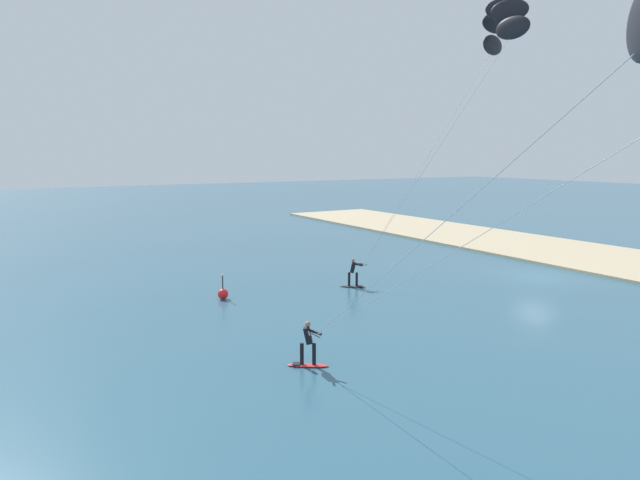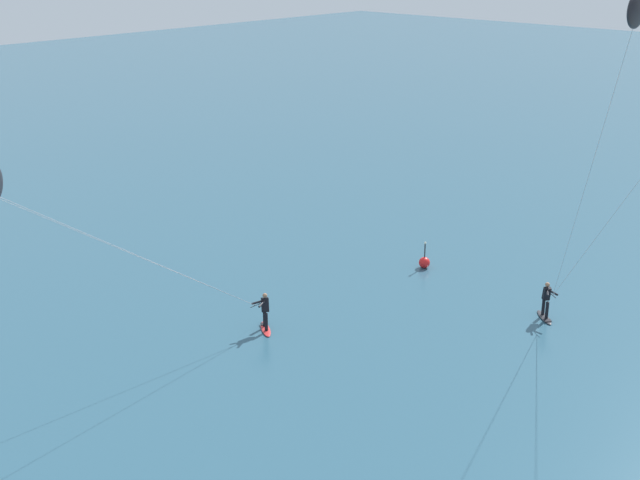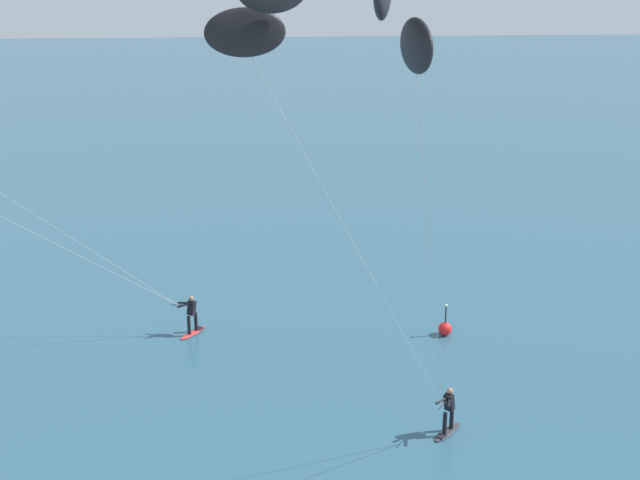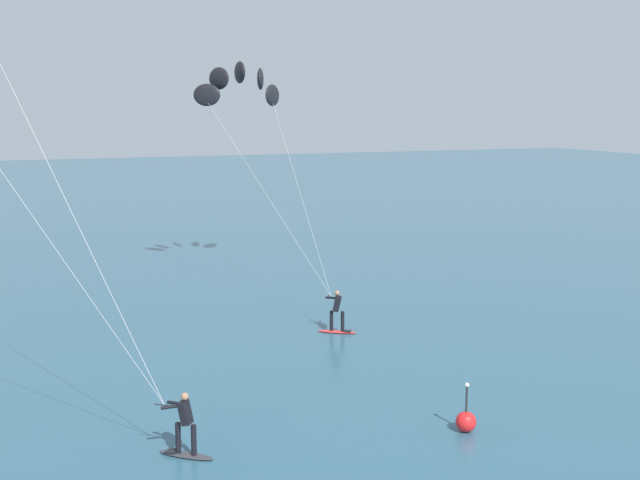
# 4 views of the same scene
# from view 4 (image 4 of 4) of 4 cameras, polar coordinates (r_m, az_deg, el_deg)

# --- Properties ---
(kitesurfer_mid_water) EXTENTS (13.28, 4.74, 10.94)m
(kitesurfer_mid_water) POSITION_cam_4_polar(r_m,az_deg,el_deg) (41.48, -5.34, 10.17)
(kitesurfer_mid_water) COLOR red
(kitesurfer_mid_water) RESTS_ON ground
(marker_buoy) EXTENTS (0.56, 0.56, 1.38)m
(marker_buoy) POSITION_cam_4_polar(r_m,az_deg,el_deg) (23.00, 10.12, -12.30)
(marker_buoy) COLOR red
(marker_buoy) RESTS_ON ground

